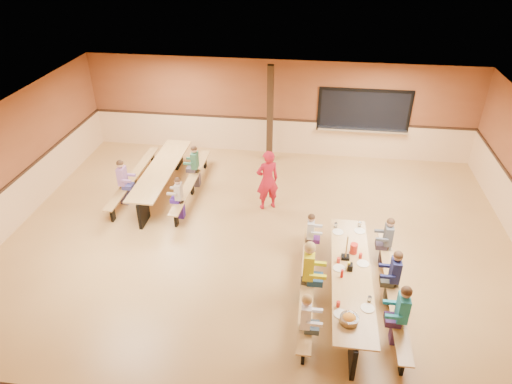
# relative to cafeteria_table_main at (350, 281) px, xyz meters

# --- Properties ---
(ground) EXTENTS (12.00, 12.00, 0.00)m
(ground) POSITION_rel_cafeteria_table_main_xyz_m (-2.04, 1.56, -0.53)
(ground) COLOR #A3753E
(ground) RESTS_ON ground
(room_envelope) EXTENTS (12.04, 10.04, 3.02)m
(room_envelope) POSITION_rel_cafeteria_table_main_xyz_m (-2.04, 1.56, 0.16)
(room_envelope) COLOR brown
(room_envelope) RESTS_ON ground
(kitchen_pass_through) EXTENTS (2.78, 0.28, 1.38)m
(kitchen_pass_through) POSITION_rel_cafeteria_table_main_xyz_m (0.56, 6.52, 0.96)
(kitchen_pass_through) COLOR black
(kitchen_pass_through) RESTS_ON ground
(structural_post) EXTENTS (0.18, 0.18, 3.00)m
(structural_post) POSITION_rel_cafeteria_table_main_xyz_m (-2.24, 5.96, 0.97)
(structural_post) COLOR black
(structural_post) RESTS_ON ground
(cafeteria_table_main) EXTENTS (1.91, 3.70, 0.74)m
(cafeteria_table_main) POSITION_rel_cafeteria_table_main_xyz_m (0.00, 0.00, 0.00)
(cafeteria_table_main) COLOR #AD8144
(cafeteria_table_main) RESTS_ON ground
(cafeteria_table_second) EXTENTS (1.91, 3.70, 0.74)m
(cafeteria_table_second) POSITION_rel_cafeteria_table_main_xyz_m (-4.95, 3.63, 0.00)
(cafeteria_table_second) COLOR #AD8144
(cafeteria_table_second) RESTS_ON ground
(seated_child_white_left) EXTENTS (0.37, 0.30, 1.22)m
(seated_child_white_left) POSITION_rel_cafeteria_table_main_xyz_m (-0.83, -1.24, 0.08)
(seated_child_white_left) COLOR white
(seated_child_white_left) RESTS_ON ground
(seated_adult_yellow) EXTENTS (0.45, 0.37, 1.38)m
(seated_adult_yellow) POSITION_rel_cafeteria_table_main_xyz_m (-0.83, -0.02, 0.16)
(seated_adult_yellow) COLOR #C8C210
(seated_adult_yellow) RESTS_ON ground
(seated_child_grey_left) EXTENTS (0.33, 0.27, 1.13)m
(seated_child_grey_left) POSITION_rel_cafeteria_table_main_xyz_m (-0.83, 1.31, 0.04)
(seated_child_grey_left) COLOR silver
(seated_child_grey_left) RESTS_ON ground
(seated_child_teal_right) EXTENTS (0.40, 0.33, 1.28)m
(seated_child_teal_right) POSITION_rel_cafeteria_table_main_xyz_m (0.83, -0.89, 0.11)
(seated_child_teal_right) COLOR teal
(seated_child_teal_right) RESTS_ON ground
(seated_child_navy_right) EXTENTS (0.38, 0.31, 1.23)m
(seated_child_navy_right) POSITION_rel_cafeteria_table_main_xyz_m (0.83, 0.12, 0.09)
(seated_child_navy_right) COLOR #191D50
(seated_child_navy_right) RESTS_ON ground
(seated_child_char_right) EXTENTS (0.36, 0.29, 1.19)m
(seated_child_char_right) POSITION_rel_cafeteria_table_main_xyz_m (0.83, 1.28, 0.07)
(seated_child_char_right) COLOR #4B4F55
(seated_child_char_right) RESTS_ON ground
(seated_child_purple_sec) EXTENTS (0.38, 0.31, 1.24)m
(seated_child_purple_sec) POSITION_rel_cafeteria_table_main_xyz_m (-5.78, 2.95, 0.09)
(seated_child_purple_sec) COLOR #966299
(seated_child_purple_sec) RESTS_ON ground
(seated_child_green_sec) EXTENTS (0.37, 0.30, 1.21)m
(seated_child_green_sec) POSITION_rel_cafeteria_table_main_xyz_m (-4.13, 4.09, 0.08)
(seated_child_green_sec) COLOR #346E4E
(seated_child_green_sec) RESTS_ON ground
(seated_child_tan_sec) EXTENTS (0.33, 0.27, 1.13)m
(seated_child_tan_sec) POSITION_rel_cafeteria_table_main_xyz_m (-4.13, 2.47, 0.04)
(seated_child_tan_sec) COLOR #A89B89
(seated_child_tan_sec) RESTS_ON ground
(standing_woman) EXTENTS (0.71, 0.62, 1.65)m
(standing_woman) POSITION_rel_cafeteria_table_main_xyz_m (-1.99, 3.21, 0.30)
(standing_woman) COLOR red
(standing_woman) RESTS_ON ground
(punch_pitcher) EXTENTS (0.16, 0.16, 0.22)m
(punch_pitcher) POSITION_rel_cafeteria_table_main_xyz_m (0.06, 0.62, 0.32)
(punch_pitcher) COLOR red
(punch_pitcher) RESTS_ON cafeteria_table_main
(chip_bowl) EXTENTS (0.32, 0.32, 0.15)m
(chip_bowl) POSITION_rel_cafeteria_table_main_xyz_m (-0.10, -1.26, 0.29)
(chip_bowl) COLOR #FBA827
(chip_bowl) RESTS_ON cafeteria_table_main
(napkin_dispenser) EXTENTS (0.10, 0.14, 0.13)m
(napkin_dispenser) POSITION_rel_cafeteria_table_main_xyz_m (-0.03, 0.10, 0.28)
(napkin_dispenser) COLOR black
(napkin_dispenser) RESTS_ON cafeteria_table_main
(condiment_mustard) EXTENTS (0.06, 0.06, 0.17)m
(condiment_mustard) POSITION_rel_cafeteria_table_main_xyz_m (-0.06, 0.10, 0.30)
(condiment_mustard) COLOR yellow
(condiment_mustard) RESTS_ON cafeteria_table_main
(condiment_ketchup) EXTENTS (0.06, 0.06, 0.17)m
(condiment_ketchup) POSITION_rel_cafeteria_table_main_xyz_m (-0.19, -0.14, 0.30)
(condiment_ketchup) COLOR #B2140F
(condiment_ketchup) RESTS_ON cafeteria_table_main
(table_paddle) EXTENTS (0.16, 0.16, 0.56)m
(table_paddle) POSITION_rel_cafeteria_table_main_xyz_m (-0.11, 0.43, 0.35)
(table_paddle) COLOR black
(table_paddle) RESTS_ON cafeteria_table_main
(place_settings) EXTENTS (0.65, 3.30, 0.11)m
(place_settings) POSITION_rel_cafeteria_table_main_xyz_m (0.00, 0.00, 0.27)
(place_settings) COLOR beige
(place_settings) RESTS_ON cafeteria_table_main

